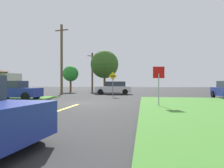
{
  "coord_description": "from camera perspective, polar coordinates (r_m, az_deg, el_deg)",
  "views": [
    {
      "loc": [
        4.3,
        -14.52,
        1.44
      ],
      "look_at": [
        1.47,
        4.53,
        1.34
      ],
      "focal_mm": 33.68,
      "sensor_mm": 36.0,
      "label": 1
    }
  ],
  "objects": [
    {
      "name": "ground_plane",
      "position": [
        15.21,
        -8.05,
        -5.13
      ],
      "size": [
        120.0,
        120.0,
        0.0
      ],
      "primitive_type": "plane",
      "color": "#303030"
    },
    {
      "name": "pine_tree_center",
      "position": [
        33.26,
        -11.18,
        2.75
      ],
      "size": [
        2.42,
        2.42,
        4.1
      ],
      "color": "brown",
      "rests_on": "ground"
    },
    {
      "name": "utility_pole_far",
      "position": [
        39.38,
        -5.37,
        3.47
      ],
      "size": [
        1.76,
        0.62,
        7.05
      ],
      "color": "brown",
      "rests_on": "ground"
    },
    {
      "name": "oak_tree_left",
      "position": [
        34.82,
        -2.05,
        5.35
      ],
      "size": [
        4.61,
        4.61,
        6.82
      ],
      "color": "brown",
      "rests_on": "ground"
    },
    {
      "name": "car_approaching_junction",
      "position": [
        26.77,
        0.51,
        -1.06
      ],
      "size": [
        4.61,
        2.25,
        1.62
      ],
      "rotation": [
        0.0,
        0.0,
        3.22
      ],
      "color": "silver",
      "rests_on": "ground"
    },
    {
      "name": "lane_stripe_center",
      "position": [
        7.94,
        -24.93,
        -10.11
      ],
      "size": [
        0.2,
        14.0,
        0.01
      ],
      "primitive_type": "cube",
      "color": "yellow",
      "rests_on": "ground"
    },
    {
      "name": "utility_pole_mid",
      "position": [
        26.74,
        -13.52,
        6.7
      ],
      "size": [
        1.79,
        0.5,
        8.62
      ],
      "color": "brown",
      "rests_on": "ground"
    },
    {
      "name": "parked_car_near_building",
      "position": [
        19.69,
        -25.06,
        -1.58
      ],
      "size": [
        4.27,
        2.03,
        1.62
      ],
      "rotation": [
        0.0,
        0.0,
        0.01
      ],
      "color": "navy",
      "rests_on": "ground"
    },
    {
      "name": "direction_sign",
      "position": [
        22.32,
        0.23,
        0.78
      ],
      "size": [
        0.89,
        0.2,
        2.61
      ],
      "color": "slate",
      "rests_on": "ground"
    },
    {
      "name": "stop_sign",
      "position": [
        12.9,
        12.56,
        1.37
      ],
      "size": [
        0.69,
        0.16,
        2.42
      ],
      "rotation": [
        0.0,
        0.0,
        3.32
      ],
      "color": "#9EA0A8",
      "rests_on": "ground"
    }
  ]
}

